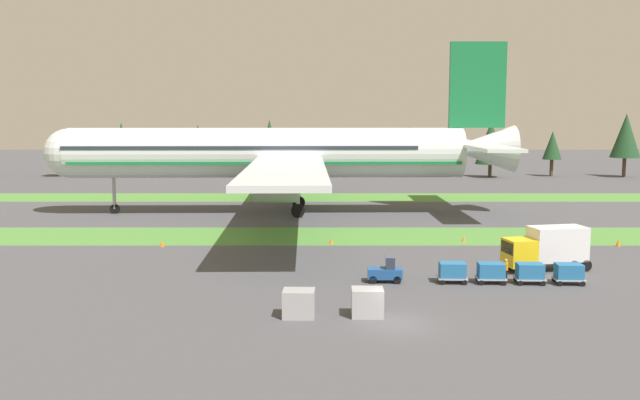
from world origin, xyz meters
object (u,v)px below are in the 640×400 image
object	(u,v)px
airliner	(279,153)
taxiway_marker_0	(161,244)
taxiway_marker_1	(463,239)
taxiway_marker_2	(331,241)
cargo_dolly_third	(529,272)
cargo_dolly_fourth	(568,272)
ground_crew_marshaller	(505,269)
uld_container_0	(298,304)
uld_container_1	(367,302)
cargo_dolly_second	(490,271)
taxiway_marker_3	(617,243)
cargo_dolly_lead	(452,271)
catering_truck	(546,247)
baggage_tug	(385,272)

from	to	relation	value
airliner	taxiway_marker_0	size ratio (longest dim) A/B	120.27
taxiway_marker_0	taxiway_marker_1	bearing A→B (deg)	5.54
taxiway_marker_1	taxiway_marker_2	xyz separation A→B (m)	(-13.33, -1.25, 0.00)
cargo_dolly_third	taxiway_marker_0	size ratio (longest dim) A/B	3.71
cargo_dolly_fourth	ground_crew_marshaller	distance (m)	4.60
ground_crew_marshaller	uld_container_0	xyz separation A→B (m)	(-15.56, -9.33, -0.07)
uld_container_1	taxiway_marker_1	world-z (taller)	uld_container_1
ground_crew_marshaller	taxiway_marker_2	xyz separation A→B (m)	(-13.10, 15.25, -0.68)
taxiway_marker_0	cargo_dolly_fourth	bearing A→B (deg)	-23.18
taxiway_marker_2	uld_container_0	bearing A→B (deg)	-95.71
airliner	cargo_dolly_second	distance (m)	41.47
airliner	taxiway_marker_3	distance (m)	41.22
cargo_dolly_second	cargo_dolly_fourth	world-z (taller)	same
cargo_dolly_lead	taxiway_marker_0	size ratio (longest dim) A/B	3.71
catering_truck	taxiway_marker_0	bearing A→B (deg)	62.04
catering_truck	uld_container_0	bearing A→B (deg)	111.62
baggage_tug	cargo_dolly_third	world-z (taller)	baggage_tug
cargo_dolly_second	taxiway_marker_0	world-z (taller)	cargo_dolly_second
uld_container_0	uld_container_1	world-z (taller)	uld_container_1
cargo_dolly_second	catering_truck	xyz separation A→B (m)	(5.61, 4.33, 1.03)
catering_truck	ground_crew_marshaller	xyz separation A→B (m)	(-4.32, -3.67, -1.01)
catering_truck	taxiway_marker_1	bearing A→B (deg)	6.15
cargo_dolly_third	uld_container_1	world-z (taller)	uld_container_1
taxiway_marker_2	baggage_tug	bearing A→B (deg)	-75.94
taxiway_marker_1	ground_crew_marshaller	bearing A→B (deg)	-90.79
cargo_dolly_lead	uld_container_0	size ratio (longest dim) A/B	1.13
uld_container_1	ground_crew_marshaller	bearing A→B (deg)	39.24
airliner	uld_container_1	xyz separation A→B (m)	(8.08, -45.22, -6.88)
uld_container_0	uld_container_1	xyz separation A→B (m)	(4.34, 0.16, 0.02)
cargo_dolly_lead	taxiway_marker_2	distance (m)	18.13
baggage_tug	cargo_dolly_fourth	distance (m)	13.73
cargo_dolly_second	uld_container_1	xyz separation A→B (m)	(-9.93, -8.50, -0.03)
cargo_dolly_fourth	taxiway_marker_2	distance (m)	23.91
ground_crew_marshaller	taxiway_marker_0	bearing A→B (deg)	104.18
cargo_dolly_third	taxiway_marker_0	distance (m)	34.24
catering_truck	ground_crew_marshaller	size ratio (longest dim) A/B	4.18
airliner	uld_container_1	distance (m)	46.45
taxiway_marker_0	taxiway_marker_2	distance (m)	16.43
cargo_dolly_third	catering_truck	size ratio (longest dim) A/B	0.31
catering_truck	taxiway_marker_3	bearing A→B (deg)	-56.89
ground_crew_marshaller	taxiway_marker_2	bearing A→B (deg)	79.67
taxiway_marker_2	taxiway_marker_0	bearing A→B (deg)	-174.30
uld_container_0	taxiway_marker_0	size ratio (longest dim) A/B	3.28
cargo_dolly_second	taxiway_marker_3	bearing A→B (deg)	-45.06
cargo_dolly_second	cargo_dolly_third	size ratio (longest dim) A/B	1.00
cargo_dolly_second	cargo_dolly_fourth	xyz separation A→B (m)	(5.79, -0.26, 0.00)
ground_crew_marshaller	uld_container_1	distance (m)	14.48
cargo_dolly_fourth	uld_container_0	xyz separation A→B (m)	(-20.06, -8.40, -0.05)
cargo_dolly_third	taxiway_marker_3	world-z (taller)	cargo_dolly_third
taxiway_marker_1	uld_container_0	bearing A→B (deg)	-121.45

